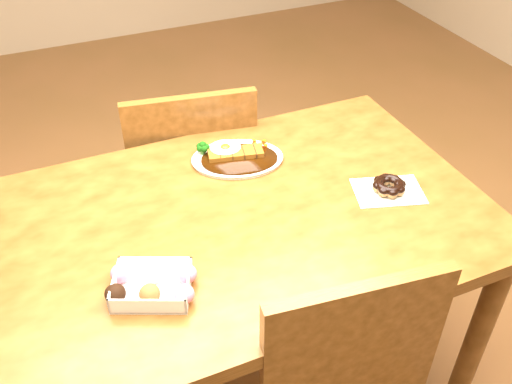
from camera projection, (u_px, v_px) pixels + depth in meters
name	position (u px, v px, depth m)	size (l,w,h in m)	color
table	(247.00, 242.00, 1.47)	(1.20, 0.80, 0.75)	#4D2D0F
chair_far	(191.00, 180.00, 1.97)	(0.48, 0.48, 0.87)	#4D2D0F
katsu_curry_plate	(236.00, 156.00, 1.59)	(0.29, 0.24, 0.05)	white
donut_box	(152.00, 284.00, 1.20)	(0.20, 0.18, 0.05)	white
pon_de_ring	(389.00, 186.00, 1.47)	(0.21, 0.17, 0.03)	silver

